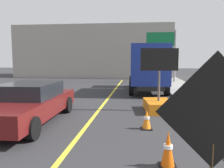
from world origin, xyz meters
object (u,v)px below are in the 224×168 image
traffic_cone_mid_lane (147,119)px  box_truck (147,67)px  traffic_cone_near_sign (168,149)px  roadwork_sign (214,114)px  highway_guide_sign (167,47)px  pickup_car (28,103)px  arrow_board_trailer (159,100)px

traffic_cone_mid_lane → box_truck: bearing=87.9°
traffic_cone_mid_lane → traffic_cone_near_sign: bearing=-82.4°
roadwork_sign → traffic_cone_mid_lane: 4.20m
traffic_cone_near_sign → highway_guide_sign: bearing=83.3°
roadwork_sign → pickup_car: roadwork_sign is taller
roadwork_sign → traffic_cone_near_sign: 1.83m
box_truck → roadwork_sign: bearing=-88.1°
pickup_car → roadwork_sign: bearing=-41.2°
arrow_board_trailer → roadwork_sign: bearing=-88.7°
pickup_car → traffic_cone_near_sign: pickup_car is taller
highway_guide_sign → traffic_cone_mid_lane: (-2.38, -14.89, -3.11)m
highway_guide_sign → arrow_board_trailer: bearing=-98.2°
traffic_cone_mid_lane → highway_guide_sign: bearing=80.9°
pickup_car → highway_guide_sign: highway_guide_sign is taller
roadwork_sign → traffic_cone_mid_lane: size_ratio=3.64×
traffic_cone_mid_lane → roadwork_sign: bearing=-79.3°
pickup_car → highway_guide_sign: 16.19m
box_truck → pickup_car: bearing=-118.0°
roadwork_sign → highway_guide_sign: (1.63, 18.86, 1.95)m
arrow_board_trailer → highway_guide_sign: 12.72m
highway_guide_sign → box_truck: bearing=-108.4°
arrow_board_trailer → traffic_cone_near_sign: arrow_board_trailer is taller
pickup_car → traffic_cone_mid_lane: pickup_car is taller
arrow_board_trailer → highway_guide_sign: (1.77, 12.25, 2.94)m
pickup_car → highway_guide_sign: (6.52, 14.57, 2.72)m
roadwork_sign → box_truck: size_ratio=0.35×
roadwork_sign → traffic_cone_mid_lane: roadwork_sign is taller
arrow_board_trailer → traffic_cone_near_sign: size_ratio=3.51×
box_truck → traffic_cone_near_sign: (0.01, -11.27, -1.35)m
box_truck → arrow_board_trailer: bearing=-87.4°
roadwork_sign → highway_guide_sign: highway_guide_sign is taller
roadwork_sign → pickup_car: bearing=138.8°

